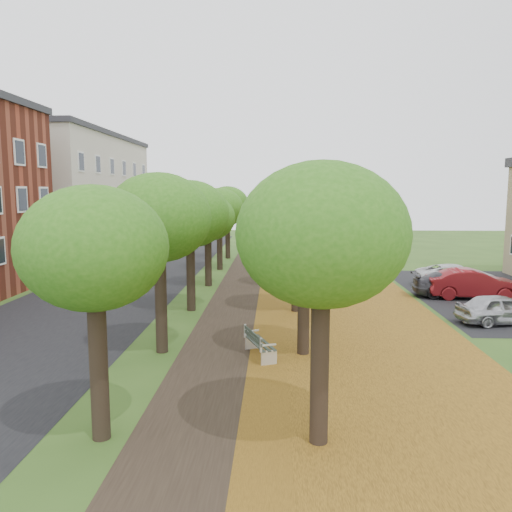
# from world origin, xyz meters

# --- Properties ---
(ground) EXTENTS (120.00, 120.00, 0.00)m
(ground) POSITION_xyz_m (0.00, 0.00, 0.00)
(ground) COLOR #2D4C19
(ground) RESTS_ON ground
(street_asphalt) EXTENTS (8.00, 70.00, 0.01)m
(street_asphalt) POSITION_xyz_m (-7.50, 15.00, 0.00)
(street_asphalt) COLOR black
(street_asphalt) RESTS_ON ground
(footpath) EXTENTS (3.20, 70.00, 0.01)m
(footpath) POSITION_xyz_m (0.00, 15.00, 0.00)
(footpath) COLOR black
(footpath) RESTS_ON ground
(leaf_verge) EXTENTS (7.50, 70.00, 0.01)m
(leaf_verge) POSITION_xyz_m (5.00, 15.00, 0.01)
(leaf_verge) COLOR #94641B
(leaf_verge) RESTS_ON ground
(parking_lot) EXTENTS (9.00, 16.00, 0.01)m
(parking_lot) POSITION_xyz_m (13.50, 16.00, 0.00)
(parking_lot) COLOR black
(parking_lot) RESTS_ON ground
(tree_row_west) EXTENTS (3.49, 33.49, 5.74)m
(tree_row_west) POSITION_xyz_m (-2.20, 15.00, 4.22)
(tree_row_west) COLOR black
(tree_row_west) RESTS_ON ground
(tree_row_east) EXTENTS (3.49, 33.49, 5.74)m
(tree_row_east) POSITION_xyz_m (2.60, 15.00, 4.22)
(tree_row_east) COLOR black
(tree_row_east) RESTS_ON ground
(building_cream) EXTENTS (10.30, 20.30, 10.40)m
(building_cream) POSITION_xyz_m (-17.00, 33.00, 5.21)
(building_cream) COLOR beige
(building_cream) RESTS_ON ground
(bench) EXTENTS (1.14, 1.92, 0.88)m
(bench) POSITION_xyz_m (1.11, 5.61, 0.46)
(bench) COLOR #2D382E
(bench) RESTS_ON ground
(car_silver) EXTENTS (3.81, 1.97, 1.24)m
(car_silver) POSITION_xyz_m (11.00, 10.14, 0.62)
(car_silver) COLOR #A9AAAE
(car_silver) RESTS_ON ground
(car_red) EXTENTS (4.65, 1.90, 1.50)m
(car_red) POSITION_xyz_m (11.76, 15.11, 0.75)
(car_red) COLOR maroon
(car_red) RESTS_ON ground
(car_grey) EXTENTS (4.52, 2.20, 1.27)m
(car_grey) POSITION_xyz_m (11.00, 15.38, 0.63)
(car_grey) COLOR #323237
(car_grey) RESTS_ON ground
(car_white) EXTENTS (4.69, 2.35, 1.27)m
(car_white) POSITION_xyz_m (12.12, 18.30, 0.64)
(car_white) COLOR silver
(car_white) RESTS_ON ground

